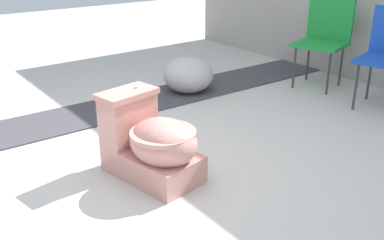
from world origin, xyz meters
TOP-DOWN VIEW (x-y plane):
  - ground_plane at (0.00, 0.00)m, footprint 14.00×14.00m
  - gravel_strip at (-1.21, 0.50)m, footprint 0.56×8.00m
  - toilet at (-0.01, -0.05)m, footprint 0.69×0.49m
  - folding_chair_left at (-0.62, 2.28)m, footprint 0.55×0.55m
  - boulder_near at (-1.20, 1.08)m, footprint 0.56×0.57m

SIDE VIEW (x-z plane):
  - ground_plane at x=0.00m, z-range 0.00..0.00m
  - gravel_strip at x=-1.21m, z-range 0.00..0.01m
  - boulder_near at x=-1.20m, z-range 0.00..0.34m
  - toilet at x=-0.01m, z-range -0.04..0.48m
  - folding_chair_left at x=-0.62m, z-range 0.09..0.93m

